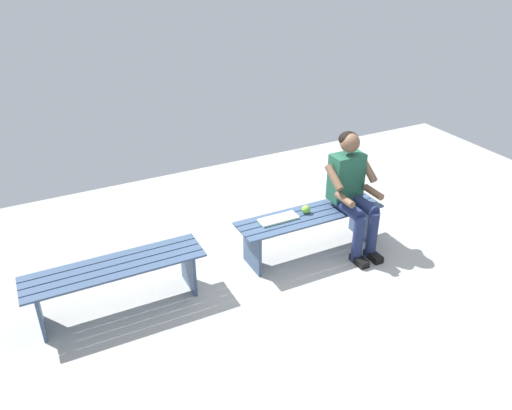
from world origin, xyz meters
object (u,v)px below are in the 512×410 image
at_px(person_seated, 352,188).
at_px(book_open, 278,219).
at_px(bench_near, 310,223).
at_px(apple, 306,209).
at_px(bench_far, 116,276).

bearing_deg(person_seated, book_open, -10.02).
xyz_separation_m(bench_near, person_seated, (-0.43, 0.10, 0.35)).
relative_size(person_seated, apple, 14.20).
bearing_deg(bench_far, person_seated, 177.63).
bearing_deg(person_seated, bench_near, -13.25).
xyz_separation_m(apple, book_open, (0.32, -0.00, -0.03)).
height_order(bench_far, apple, apple).
xyz_separation_m(person_seated, apple, (0.46, -0.14, -0.19)).
bearing_deg(apple, book_open, -0.38).
bearing_deg(bench_near, bench_far, -0.00).
xyz_separation_m(bench_near, apple, (0.03, -0.04, 0.16)).
height_order(bench_near, person_seated, person_seated).
distance_m(bench_far, person_seated, 2.46).
distance_m(bench_near, book_open, 0.38).
height_order(bench_far, book_open, book_open).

